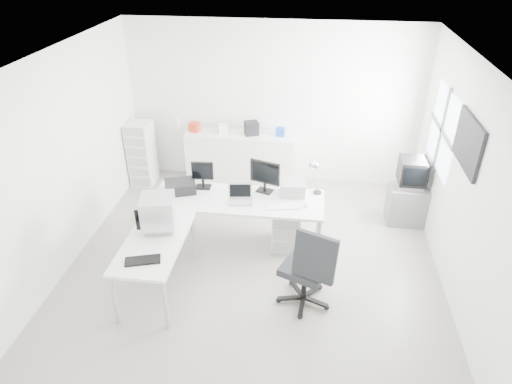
# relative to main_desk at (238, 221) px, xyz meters

# --- Properties ---
(floor) EXTENTS (5.00, 5.00, 0.01)m
(floor) POSITION_rel_main_desk_xyz_m (0.28, -0.41, -0.38)
(floor) COLOR #B9B6A6
(floor) RESTS_ON ground
(ceiling) EXTENTS (5.00, 5.00, 0.01)m
(ceiling) POSITION_rel_main_desk_xyz_m (0.28, -0.41, 2.42)
(ceiling) COLOR white
(ceiling) RESTS_ON back_wall
(back_wall) EXTENTS (5.00, 0.02, 2.80)m
(back_wall) POSITION_rel_main_desk_xyz_m (0.28, 2.09, 1.02)
(back_wall) COLOR silver
(back_wall) RESTS_ON floor
(left_wall) EXTENTS (0.02, 5.00, 2.80)m
(left_wall) POSITION_rel_main_desk_xyz_m (-2.22, -0.41, 1.02)
(left_wall) COLOR silver
(left_wall) RESTS_ON floor
(right_wall) EXTENTS (0.02, 5.00, 2.80)m
(right_wall) POSITION_rel_main_desk_xyz_m (2.78, -0.41, 1.02)
(right_wall) COLOR silver
(right_wall) RESTS_ON floor
(window) EXTENTS (0.02, 1.20, 1.10)m
(window) POSITION_rel_main_desk_xyz_m (2.76, 0.79, 1.23)
(window) COLOR white
(window) RESTS_ON right_wall
(wall_picture) EXTENTS (0.04, 0.90, 0.60)m
(wall_picture) POSITION_rel_main_desk_xyz_m (2.75, -0.31, 1.52)
(wall_picture) COLOR black
(wall_picture) RESTS_ON right_wall
(main_desk) EXTENTS (2.40, 0.80, 0.75)m
(main_desk) POSITION_rel_main_desk_xyz_m (0.00, 0.00, 0.00)
(main_desk) COLOR silver
(main_desk) RESTS_ON floor
(side_desk) EXTENTS (0.70, 1.40, 0.75)m
(side_desk) POSITION_rel_main_desk_xyz_m (-0.85, -1.10, 0.00)
(side_desk) COLOR silver
(side_desk) RESTS_ON floor
(drawer_pedestal) EXTENTS (0.40, 0.50, 0.60)m
(drawer_pedestal) POSITION_rel_main_desk_xyz_m (0.70, 0.05, -0.08)
(drawer_pedestal) COLOR silver
(drawer_pedestal) RESTS_ON floor
(inkjet_printer) EXTENTS (0.52, 0.46, 0.15)m
(inkjet_printer) POSITION_rel_main_desk_xyz_m (-0.85, 0.10, 0.45)
(inkjet_printer) COLOR black
(inkjet_printer) RESTS_ON main_desk
(lcd_monitor_small) EXTENTS (0.32, 0.19, 0.39)m
(lcd_monitor_small) POSITION_rel_main_desk_xyz_m (-0.55, 0.25, 0.57)
(lcd_monitor_small) COLOR black
(lcd_monitor_small) RESTS_ON main_desk
(lcd_monitor_large) EXTENTS (0.48, 0.31, 0.46)m
(lcd_monitor_large) POSITION_rel_main_desk_xyz_m (0.35, 0.25, 0.61)
(lcd_monitor_large) COLOR black
(lcd_monitor_large) RESTS_ON main_desk
(laptop) EXTENTS (0.40, 0.41, 0.24)m
(laptop) POSITION_rel_main_desk_xyz_m (0.05, -0.10, 0.49)
(laptop) COLOR #B7B7BA
(laptop) RESTS_ON main_desk
(white_keyboard) EXTENTS (0.45, 0.21, 0.02)m
(white_keyboard) POSITION_rel_main_desk_xyz_m (0.65, -0.15, 0.38)
(white_keyboard) COLOR silver
(white_keyboard) RESTS_ON main_desk
(white_mouse) EXTENTS (0.07, 0.07, 0.07)m
(white_mouse) POSITION_rel_main_desk_xyz_m (0.95, -0.10, 0.41)
(white_mouse) COLOR silver
(white_mouse) RESTS_ON main_desk
(laser_printer) EXTENTS (0.37, 0.32, 0.20)m
(laser_printer) POSITION_rel_main_desk_xyz_m (0.75, 0.22, 0.47)
(laser_printer) COLOR #9E9E9E
(laser_printer) RESTS_ON main_desk
(desk_lamp) EXTENTS (0.21, 0.21, 0.50)m
(desk_lamp) POSITION_rel_main_desk_xyz_m (1.10, 0.30, 0.63)
(desk_lamp) COLOR silver
(desk_lamp) RESTS_ON main_desk
(crt_monitor) EXTENTS (0.44, 0.44, 0.43)m
(crt_monitor) POSITION_rel_main_desk_xyz_m (-0.85, -0.85, 0.59)
(crt_monitor) COLOR #B7B7BA
(crt_monitor) RESTS_ON side_desk
(black_keyboard) EXTENTS (0.43, 0.27, 0.03)m
(black_keyboard) POSITION_rel_main_desk_xyz_m (-0.85, -1.50, 0.39)
(black_keyboard) COLOR black
(black_keyboard) RESTS_ON side_desk
(office_chair) EXTENTS (0.88, 0.88, 1.16)m
(office_chair) POSITION_rel_main_desk_xyz_m (0.99, -1.10, 0.21)
(office_chair) COLOR #25272A
(office_chair) RESTS_ON floor
(tv_cabinet) EXTENTS (0.57, 0.46, 0.62)m
(tv_cabinet) POSITION_rel_main_desk_xyz_m (2.50, 0.90, -0.07)
(tv_cabinet) COLOR slate
(tv_cabinet) RESTS_ON floor
(crt_tv) EXTENTS (0.50, 0.48, 0.45)m
(crt_tv) POSITION_rel_main_desk_xyz_m (2.50, 0.90, 0.47)
(crt_tv) COLOR black
(crt_tv) RESTS_ON tv_cabinet
(sideboard) EXTENTS (1.89, 0.47, 0.95)m
(sideboard) POSITION_rel_main_desk_xyz_m (-0.26, 1.83, 0.10)
(sideboard) COLOR silver
(sideboard) RESTS_ON floor
(clutter_box_a) EXTENTS (0.19, 0.17, 0.16)m
(clutter_box_a) POSITION_rel_main_desk_xyz_m (-1.06, 1.83, 0.65)
(clutter_box_a) COLOR red
(clutter_box_a) RESTS_ON sideboard
(clutter_box_b) EXTENTS (0.20, 0.18, 0.16)m
(clutter_box_b) POSITION_rel_main_desk_xyz_m (-0.56, 1.83, 0.65)
(clutter_box_b) COLOR silver
(clutter_box_b) RESTS_ON sideboard
(clutter_box_c) EXTENTS (0.28, 0.27, 0.22)m
(clutter_box_c) POSITION_rel_main_desk_xyz_m (-0.06, 1.83, 0.68)
(clutter_box_c) COLOR black
(clutter_box_c) RESTS_ON sideboard
(clutter_box_d) EXTENTS (0.16, 0.14, 0.14)m
(clutter_box_d) POSITION_rel_main_desk_xyz_m (0.44, 1.83, 0.64)
(clutter_box_d) COLOR blue
(clutter_box_d) RESTS_ON sideboard
(clutter_bottle) EXTENTS (0.07, 0.07, 0.22)m
(clutter_bottle) POSITION_rel_main_desk_xyz_m (-1.36, 1.87, 0.68)
(clutter_bottle) COLOR silver
(clutter_bottle) RESTS_ON sideboard
(filing_cabinet) EXTENTS (0.39, 0.47, 1.12)m
(filing_cabinet) POSITION_rel_main_desk_xyz_m (-2.00, 1.62, 0.19)
(filing_cabinet) COLOR silver
(filing_cabinet) RESTS_ON floor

